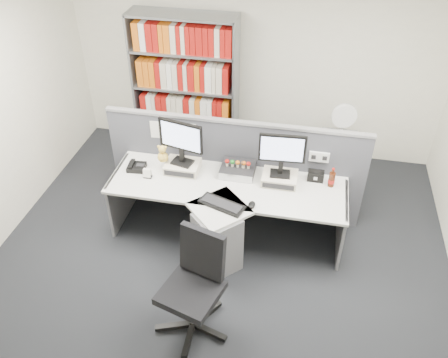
% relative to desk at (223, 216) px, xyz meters
% --- Properties ---
extents(ground, '(5.50, 5.50, 0.00)m').
position_rel_desk_xyz_m(ground, '(0.00, -0.60, -0.46)').
color(ground, '#24262A').
rests_on(ground, ground).
extents(room_shell, '(5.04, 5.54, 2.72)m').
position_rel_desk_xyz_m(room_shell, '(0.00, -0.60, 1.33)').
color(room_shell, white).
rests_on(room_shell, ground).
extents(partition, '(3.00, 0.08, 1.27)m').
position_rel_desk_xyz_m(partition, '(0.00, 0.65, 0.19)').
color(partition, '#4C4D56').
rests_on(partition, ground).
extents(desk, '(2.60, 1.20, 0.72)m').
position_rel_desk_xyz_m(desk, '(0.00, 0.00, 0.00)').
color(desk, silver).
rests_on(desk, ground).
extents(monitor_riser_left, '(0.38, 0.31, 0.10)m').
position_rel_desk_xyz_m(monitor_riser_left, '(-0.55, 0.38, 0.31)').
color(monitor_riser_left, beige).
rests_on(monitor_riser_left, desk).
extents(monitor_riser_right, '(0.38, 0.31, 0.10)m').
position_rel_desk_xyz_m(monitor_riser_right, '(0.55, 0.38, 0.31)').
color(monitor_riser_right, beige).
rests_on(monitor_riser_right, desk).
extents(monitor_left, '(0.51, 0.21, 0.53)m').
position_rel_desk_xyz_m(monitor_left, '(-0.55, 0.38, 0.68)').
color(monitor_left, black).
rests_on(monitor_left, monitor_riser_left).
extents(monitor_right, '(0.49, 0.17, 0.50)m').
position_rel_desk_xyz_m(monitor_right, '(0.55, 0.38, 0.66)').
color(monitor_right, black).
rests_on(monitor_right, monitor_riser_right).
extents(desktop_pc, '(0.38, 0.34, 0.10)m').
position_rel_desk_xyz_m(desktop_pc, '(0.08, 0.45, 0.31)').
color(desktop_pc, black).
rests_on(desktop_pc, desk).
extents(figurines, '(0.29, 0.05, 0.09)m').
position_rel_desk_xyz_m(figurines, '(0.09, 0.43, 0.41)').
color(figurines, beige).
rests_on(figurines, desktop_pc).
extents(keyboard, '(0.51, 0.33, 0.03)m').
position_rel_desk_xyz_m(keyboard, '(0.02, -0.14, 0.28)').
color(keyboard, black).
rests_on(keyboard, desk).
extents(mouse, '(0.07, 0.11, 0.04)m').
position_rel_desk_xyz_m(mouse, '(0.32, -0.09, 0.29)').
color(mouse, black).
rests_on(mouse, desk).
extents(desk_phone, '(0.21, 0.20, 0.09)m').
position_rel_desk_xyz_m(desk_phone, '(-1.07, 0.29, 0.30)').
color(desk_phone, black).
rests_on(desk_phone, desk).
extents(desk_calendar, '(0.09, 0.07, 0.11)m').
position_rel_desk_xyz_m(desk_calendar, '(-0.89, 0.17, 0.31)').
color(desk_calendar, black).
rests_on(desk_calendar, desk).
extents(plush_toy, '(0.12, 0.12, 0.21)m').
position_rel_desk_xyz_m(plush_toy, '(-0.76, 0.37, 0.45)').
color(plush_toy, gold).
rests_on(plush_toy, monitor_riser_left).
extents(speaker, '(0.18, 0.10, 0.12)m').
position_rel_desk_xyz_m(speaker, '(0.94, 0.50, 0.32)').
color(speaker, black).
rests_on(speaker, desk).
extents(cola_bottle, '(0.07, 0.07, 0.23)m').
position_rel_desk_xyz_m(cola_bottle, '(1.11, 0.43, 0.35)').
color(cola_bottle, '#3F190A').
rests_on(cola_bottle, desk).
extents(shelving_unit, '(1.41, 0.40, 2.00)m').
position_rel_desk_xyz_m(shelving_unit, '(-0.90, 1.85, 0.52)').
color(shelving_unit, gray).
rests_on(shelving_unit, ground).
extents(filing_cabinet, '(0.45, 0.61, 0.70)m').
position_rel_desk_xyz_m(filing_cabinet, '(1.20, 1.40, -0.11)').
color(filing_cabinet, gray).
rests_on(filing_cabinet, ground).
extents(desk_fan, '(0.31, 0.18, 0.51)m').
position_rel_desk_xyz_m(desk_fan, '(1.20, 1.40, 0.57)').
color(desk_fan, white).
rests_on(desk_fan, filing_cabinet).
extents(office_chair, '(0.70, 0.70, 1.05)m').
position_rel_desk_xyz_m(office_chair, '(-0.04, -1.05, 0.11)').
color(office_chair, silver).
rests_on(office_chair, ground).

